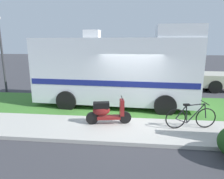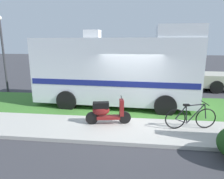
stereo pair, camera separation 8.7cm
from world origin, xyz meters
name	(u,v)px [view 1 (the left image)]	position (x,y,z in m)	size (l,w,h in m)	color
ground_plane	(130,119)	(0.00, 0.00, 0.00)	(80.00, 80.00, 0.00)	#38383D
sidewalk	(129,130)	(0.00, -1.20, 0.06)	(24.00, 2.00, 0.12)	#ADAAA3
grass_strip	(130,106)	(0.00, 1.50, 0.04)	(24.00, 3.40, 0.08)	#3D752D
motorhome_rv	(118,69)	(-0.64, 1.77, 1.73)	(7.32, 2.92, 3.63)	silver
scooter	(107,112)	(-0.79, -0.88, 0.58)	(1.60, 0.57, 0.97)	black
bicycle	(191,117)	(2.05, -0.95, 0.51)	(1.72, 0.52, 0.90)	black
pickup_truck_near	(176,74)	(2.86, 5.72, 0.94)	(5.39, 2.35, 1.74)	#B7B29E
street_lamp_post	(1,47)	(-7.51, 3.60, 2.66)	(0.28, 0.28, 4.40)	#333338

